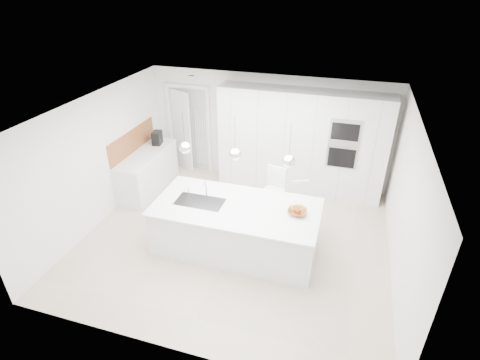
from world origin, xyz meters
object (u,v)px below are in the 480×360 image
(espresso_machine, at_px, (157,138))
(bar_stool_left, at_px, (274,199))
(fruit_bowl, at_px, (297,212))
(bar_stool_right, at_px, (298,207))
(island_base, at_px, (236,230))

(espresso_machine, bearing_deg, bar_stool_left, -30.05)
(fruit_bowl, xyz_separation_m, bar_stool_left, (-0.55, 0.82, -0.33))
(espresso_machine, bearing_deg, fruit_bowl, -38.26)
(bar_stool_left, relative_size, bar_stool_right, 1.20)
(espresso_machine, bearing_deg, island_base, -48.75)
(island_base, distance_m, espresso_machine, 3.30)
(fruit_bowl, height_order, espresso_machine, espresso_machine)
(island_base, relative_size, bar_stool_right, 2.77)
(bar_stool_left, bearing_deg, bar_stool_right, 10.01)
(bar_stool_left, bearing_deg, island_base, -105.05)
(island_base, distance_m, bar_stool_left, 1.06)
(fruit_bowl, xyz_separation_m, bar_stool_right, (-0.09, 0.80, -0.43))
(espresso_machine, relative_size, bar_stool_right, 0.30)
(fruit_bowl, height_order, bar_stool_right, bar_stool_right)
(espresso_machine, xyz_separation_m, bar_stool_right, (3.47, -1.11, -0.55))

